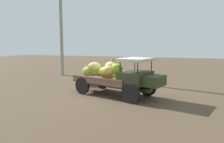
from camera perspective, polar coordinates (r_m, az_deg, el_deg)
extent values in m
plane|color=brown|center=(10.60, -1.28, -6.18)|extent=(60.00, 60.00, 0.00)
cube|color=#2E361E|center=(10.39, 0.45, -3.77)|extent=(3.93, 1.68, 0.16)
cylinder|color=black|center=(10.34, 9.62, -4.22)|extent=(0.85, 0.40, 0.85)
cylinder|color=black|center=(8.97, 5.02, -5.95)|extent=(0.85, 0.40, 0.85)
cylinder|color=black|center=(11.83, -2.61, -2.64)|extent=(0.85, 0.40, 0.85)
cylinder|color=black|center=(10.65, -8.01, -3.84)|extent=(0.85, 0.40, 0.85)
cube|color=brown|center=(10.62, -1.53, -2.54)|extent=(3.39, 2.58, 0.10)
cube|color=brown|center=(11.23, 0.96, -1.16)|extent=(2.87, 1.03, 0.22)
cube|color=brown|center=(9.98, -4.34, -2.28)|extent=(2.87, 1.03, 0.22)
cube|color=#2E361E|center=(9.63, 6.50, -1.66)|extent=(1.52, 1.79, 0.55)
cube|color=#2E361E|center=(9.24, 11.35, -2.50)|extent=(1.00, 1.23, 0.44)
cylinder|color=black|center=(9.93, 10.60, 1.73)|extent=(0.04, 0.04, 0.55)
cylinder|color=black|center=(8.79, 6.96, 1.07)|extent=(0.04, 0.04, 0.55)
cylinder|color=black|center=(10.34, 6.20, 2.04)|extent=(0.04, 0.04, 0.55)
cylinder|color=black|center=(9.25, 2.20, 1.43)|extent=(0.04, 0.04, 0.55)
cube|color=beige|center=(9.54, 6.57, 3.24)|extent=(1.64, 1.83, 0.12)
ellipsoid|color=gold|center=(10.87, -1.65, -0.81)|extent=(0.72, 0.65, 0.44)
ellipsoid|color=gold|center=(9.89, -0.38, 1.22)|extent=(0.73, 0.66, 0.56)
ellipsoid|color=tan|center=(10.47, -4.77, 1.36)|extent=(0.72, 0.58, 0.48)
ellipsoid|color=#8ABB2E|center=(9.70, 1.28, 0.73)|extent=(0.62, 0.58, 0.62)
ellipsoid|color=gold|center=(10.04, 3.45, -0.89)|extent=(0.55, 0.57, 0.44)
ellipsoid|color=#96AD40|center=(9.89, 2.16, -1.14)|extent=(0.69, 0.65, 0.53)
ellipsoid|color=gold|center=(10.41, -0.79, -0.77)|extent=(0.64, 0.54, 0.52)
ellipsoid|color=gold|center=(10.91, -5.44, -0.01)|extent=(0.77, 0.77, 0.58)
ellipsoid|color=#8EC244|center=(10.38, -4.55, 0.94)|extent=(0.45, 0.36, 0.44)
ellipsoid|color=#98B43A|center=(10.56, -0.54, -0.29)|extent=(0.78, 0.74, 0.45)
ellipsoid|color=#90AA41|center=(10.88, -6.63, 0.06)|extent=(0.60, 0.53, 0.59)
ellipsoid|color=gold|center=(9.76, -0.88, 0.25)|extent=(0.57, 0.55, 0.55)
ellipsoid|color=gold|center=(11.22, -5.13, 0.72)|extent=(0.76, 0.66, 0.57)
ellipsoid|color=#BAAA4B|center=(11.25, -4.50, -0.05)|extent=(0.68, 0.68, 0.49)
ellipsoid|color=#B2C340|center=(10.22, -2.17, -0.05)|extent=(0.72, 0.78, 0.63)
ellipsoid|color=yellow|center=(10.81, -1.85, -0.47)|extent=(0.71, 0.73, 0.49)
cylinder|color=#3A4B40|center=(12.00, 0.74, -2.47)|extent=(0.15, 0.15, 0.85)
cylinder|color=#3A4B40|center=(12.10, -0.41, -2.39)|extent=(0.15, 0.15, 0.85)
cube|color=#444F67|center=(11.95, 0.16, 0.96)|extent=(0.42, 0.27, 0.58)
cylinder|color=#444F67|center=(11.81, 0.43, 1.31)|extent=(0.31, 0.39, 0.10)
cylinder|color=#444F67|center=(11.88, -0.47, 1.35)|extent=(0.34, 0.36, 0.10)
sphere|color=tan|center=(11.91, 0.16, 2.88)|extent=(0.22, 0.22, 0.22)
cylinder|color=olive|center=(11.90, 0.16, 3.19)|extent=(0.34, 0.34, 0.02)
cylinder|color=olive|center=(11.90, 0.16, 3.48)|extent=(0.20, 0.20, 0.10)
cube|color=olive|center=(12.72, -6.02, -2.95)|extent=(0.53, 0.56, 0.41)
ellipsoid|color=gold|center=(11.87, 6.75, -3.95)|extent=(0.68, 0.69, 0.33)
cylinder|color=gray|center=(17.47, -13.73, 15.76)|extent=(0.25, 0.25, 10.15)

